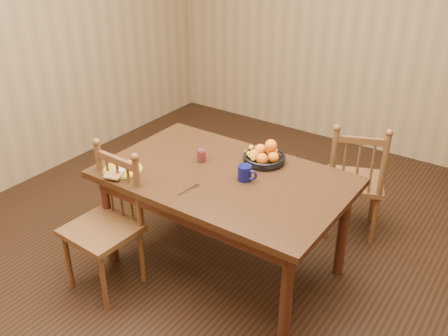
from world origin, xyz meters
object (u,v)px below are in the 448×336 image
Objects in this scene: dining_table at (224,186)px; breakfast_plate at (122,170)px; coffee_mug at (245,173)px; chair_near at (106,224)px; fruit_bowl at (264,156)px; chair_far at (354,181)px.

breakfast_plate is at bearing -149.49° from dining_table.
dining_table is 0.20m from coffee_mug.
fruit_bowl is at bearing 54.93° from chair_near.
breakfast_plate is 1.03× the size of fruit_bowl.
chair_near reaches higher than fruit_bowl.
fruit_bowl is at bearing 68.18° from dining_table.
chair_near is 0.37m from breakfast_plate.
chair_far reaches higher than dining_table.
chair_far is 0.99× the size of chair_near.
chair_near reaches higher than breakfast_plate.
dining_table is at bearing 37.12° from chair_far.
breakfast_plate is 0.81m from coffee_mug.
chair_near is at bearing -127.71° from fruit_bowl.
fruit_bowl reaches higher than breakfast_plate.
breakfast_plate is (-0.03, 0.22, 0.30)m from chair_near.
chair_far is 1.05m from coffee_mug.
coffee_mug is (0.70, 0.58, 0.34)m from chair_near.
dining_table is at bearing -172.49° from coffee_mug.
chair_near is at bearing -140.22° from coffee_mug.
dining_table is at bearing 30.51° from breakfast_plate.
chair_near is (-1.11, -1.48, 0.01)m from chair_far.
chair_far is at bearing 55.65° from chair_near.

